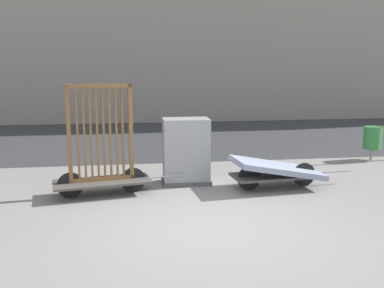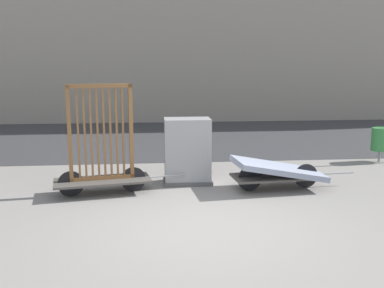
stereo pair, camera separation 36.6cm
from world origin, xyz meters
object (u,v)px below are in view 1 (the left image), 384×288
at_px(bike_cart_with_mattress, 277,170).
at_px(utility_cabinet, 186,153).
at_px(bike_cart_with_bedframe, 102,160).
at_px(trash_bin, 372,138).

bearing_deg(bike_cart_with_mattress, utility_cabinet, 154.89).
distance_m(bike_cart_with_bedframe, utility_cabinet, 1.72).
xyz_separation_m(bike_cart_with_bedframe, bike_cart_with_mattress, (3.31, -0.00, -0.29)).
height_order(bike_cart_with_mattress, trash_bin, trash_bin).
bearing_deg(utility_cabinet, bike_cart_with_mattress, -19.45).
relative_size(bike_cart_with_bedframe, bike_cart_with_mattress, 1.00).
xyz_separation_m(bike_cart_with_bedframe, utility_cabinet, (1.61, 0.60, -0.04)).
height_order(bike_cart_with_bedframe, utility_cabinet, bike_cart_with_bedframe).
bearing_deg(trash_bin, bike_cart_with_mattress, -146.37).
xyz_separation_m(bike_cart_with_bedframe, trash_bin, (6.41, 2.06, -0.10)).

